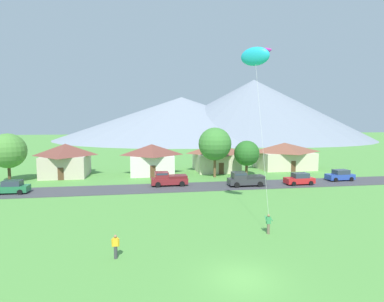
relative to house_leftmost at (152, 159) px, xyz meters
name	(u,v)px	position (x,y,z in m)	size (l,w,h in m)	color
ground_plane	(242,279)	(3.76, -37.87, -2.74)	(400.00, 400.00, 0.00)	#569942
road_strip	(183,187)	(3.76, -11.63, -2.70)	(160.00, 6.03, 0.08)	#424247
mountain_west_ridge	(253,109)	(55.90, 101.43, 12.15)	(113.03, 113.03, 29.77)	gray
mountain_far_east_ridge	(182,118)	(19.87, 109.49, 7.86)	(125.51, 125.51, 21.20)	gray
house_leftmost	(152,159)	(0.00, 0.00, 0.00)	(7.85, 6.74, 5.29)	silver
house_left_center	(284,155)	(25.64, 2.39, -0.11)	(10.74, 8.26, 5.06)	beige
house_right_center	(216,157)	(11.94, 2.16, -0.08)	(8.13, 8.59, 5.13)	beige
house_rightmost	(66,159)	(-14.41, 0.85, 0.10)	(7.62, 8.44, 5.48)	beige
tree_near_left	(215,144)	(10.15, -4.36, 2.77)	(5.43, 5.43, 8.23)	brown
tree_left_of_center	(8,151)	(-21.66, -3.64, 2.09)	(5.26, 5.26, 7.47)	#4C3823
tree_center	(247,153)	(15.64, -4.40, 1.14)	(4.24, 4.24, 6.02)	brown
parked_car_red_west_end	(299,179)	(20.87, -12.62, -1.87)	(4.25, 2.18, 1.68)	red
parked_car_green_mid_west	(12,187)	(-18.38, -11.86, -1.87)	(4.26, 2.19, 1.68)	#237042
parked_car_blue_mid_east	(340,175)	(28.63, -10.83, -1.87)	(4.26, 2.19, 1.68)	#2847A8
pickup_truck_maroon_west_side	(168,179)	(1.88, -10.30, -1.68)	(5.24, 2.40, 1.99)	maroon
pickup_truck_charcoal_east_side	(245,179)	(12.72, -12.34, -1.68)	(5.22, 2.36, 1.99)	#333338
kite_flyer_with_kite	(256,61)	(7.96, -28.23, 11.88)	(2.73, 4.32, 15.84)	#70604C
watcher_person	(116,246)	(-3.88, -33.70, -1.86)	(0.56, 0.24, 1.68)	#3D3D42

